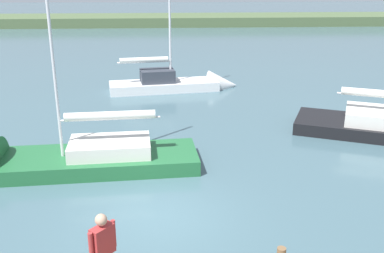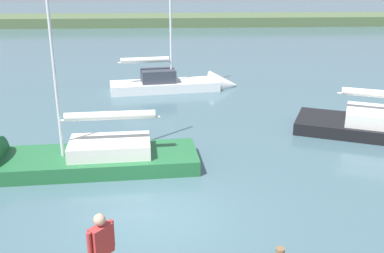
% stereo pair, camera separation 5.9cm
% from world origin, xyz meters
% --- Properties ---
extents(ground_plane, '(200.00, 200.00, 0.00)m').
position_xyz_m(ground_plane, '(0.00, 0.00, 0.00)').
color(ground_plane, '#42606B').
extents(far_shoreline, '(180.00, 8.00, 2.40)m').
position_xyz_m(far_shoreline, '(0.00, -49.87, 0.00)').
color(far_shoreline, '#4C603D').
rests_on(far_shoreline, ground_plane).
extents(sailboat_outer_mooring, '(7.75, 2.97, 9.35)m').
position_xyz_m(sailboat_outer_mooring, '(-1.26, -14.54, 0.25)').
color(sailboat_outer_mooring, white).
rests_on(sailboat_outer_mooring, ground_plane).
extents(sailboat_far_left, '(8.96, 2.95, 11.15)m').
position_xyz_m(sailboat_far_left, '(3.89, -3.40, 0.18)').
color(sailboat_far_left, '#236638').
rests_on(sailboat_far_left, ground_plane).
extents(person_on_dock, '(0.47, 0.52, 1.72)m').
position_xyz_m(person_on_dock, '(0.95, 3.64, 1.53)').
color(person_on_dock, '#28282D').
rests_on(person_on_dock, dock_pier).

